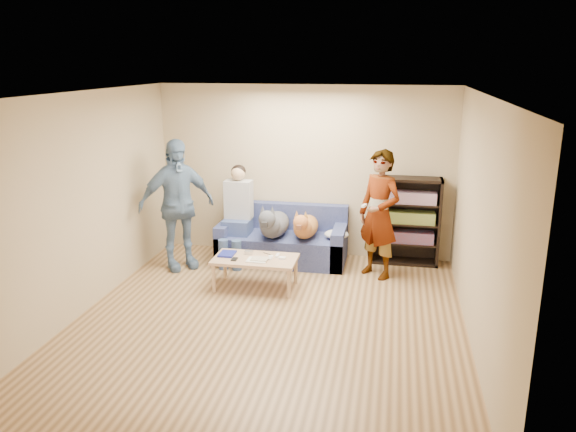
% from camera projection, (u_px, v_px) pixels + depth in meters
% --- Properties ---
extents(ground, '(5.00, 5.00, 0.00)m').
position_uv_depth(ground, '(269.00, 321.00, 6.54)').
color(ground, brown).
rests_on(ground, ground).
extents(ceiling, '(5.00, 5.00, 0.00)m').
position_uv_depth(ceiling, '(266.00, 94.00, 5.84)').
color(ceiling, white).
rests_on(ceiling, ground).
extents(wall_back, '(4.50, 0.00, 4.50)m').
position_uv_depth(wall_back, '(304.00, 171.00, 8.55)').
color(wall_back, tan).
rests_on(wall_back, ground).
extents(wall_front, '(4.50, 0.00, 4.50)m').
position_uv_depth(wall_front, '(186.00, 309.00, 3.82)').
color(wall_front, tan).
rests_on(wall_front, ground).
extents(wall_left, '(0.00, 5.00, 5.00)m').
position_uv_depth(wall_left, '(81.00, 205.00, 6.60)').
color(wall_left, tan).
rests_on(wall_left, ground).
extents(wall_right, '(0.00, 5.00, 5.00)m').
position_uv_depth(wall_right, '(480.00, 225.00, 5.78)').
color(wall_right, tan).
rests_on(wall_right, ground).
extents(blanket, '(0.36, 0.30, 0.12)m').
position_uv_depth(blanket, '(337.00, 234.00, 8.17)').
color(blanket, '#B5B4B9').
rests_on(blanket, sofa).
extents(person_standing_right, '(0.78, 0.74, 1.79)m').
position_uv_depth(person_standing_right, '(379.00, 214.00, 7.70)').
color(person_standing_right, gray).
rests_on(person_standing_right, ground).
extents(person_standing_left, '(1.14, 1.08, 1.89)m').
position_uv_depth(person_standing_left, '(177.00, 205.00, 8.00)').
color(person_standing_left, '#6C89AD').
rests_on(person_standing_left, ground).
extents(held_controller, '(0.07, 0.13, 0.03)m').
position_uv_depth(held_controller, '(364.00, 206.00, 7.50)').
color(held_controller, white).
rests_on(held_controller, person_standing_right).
extents(notebook_blue, '(0.20, 0.26, 0.03)m').
position_uv_depth(notebook_blue, '(227.00, 254.00, 7.52)').
color(notebook_blue, navy).
rests_on(notebook_blue, coffee_table).
extents(papers, '(0.26, 0.20, 0.02)m').
position_uv_depth(papers, '(257.00, 260.00, 7.30)').
color(papers, white).
rests_on(papers, coffee_table).
extents(magazine, '(0.22, 0.17, 0.01)m').
position_uv_depth(magazine, '(260.00, 259.00, 7.31)').
color(magazine, '#B7AA92').
rests_on(magazine, coffee_table).
extents(camera_silver, '(0.11, 0.06, 0.05)m').
position_uv_depth(camera_silver, '(249.00, 253.00, 7.54)').
color(camera_silver, silver).
rests_on(camera_silver, coffee_table).
extents(controller_a, '(0.04, 0.13, 0.03)m').
position_uv_depth(controller_a, '(277.00, 256.00, 7.45)').
color(controller_a, white).
rests_on(controller_a, coffee_table).
extents(controller_b, '(0.09, 0.06, 0.03)m').
position_uv_depth(controller_b, '(282.00, 258.00, 7.36)').
color(controller_b, white).
rests_on(controller_b, coffee_table).
extents(headphone_cup_a, '(0.07, 0.07, 0.02)m').
position_uv_depth(headphone_cup_a, '(270.00, 259.00, 7.35)').
color(headphone_cup_a, silver).
rests_on(headphone_cup_a, coffee_table).
extents(headphone_cup_b, '(0.07, 0.07, 0.02)m').
position_uv_depth(headphone_cup_b, '(271.00, 257.00, 7.42)').
color(headphone_cup_b, white).
rests_on(headphone_cup_b, coffee_table).
extents(pen_orange, '(0.13, 0.06, 0.01)m').
position_uv_depth(pen_orange, '(251.00, 262.00, 7.26)').
color(pen_orange, orange).
rests_on(pen_orange, coffee_table).
extents(pen_black, '(0.13, 0.08, 0.01)m').
position_uv_depth(pen_black, '(267.00, 254.00, 7.55)').
color(pen_black, black).
rests_on(pen_black, coffee_table).
extents(wallet, '(0.07, 0.12, 0.02)m').
position_uv_depth(wallet, '(234.00, 259.00, 7.34)').
color(wallet, black).
rests_on(wallet, coffee_table).
extents(sofa, '(1.90, 0.85, 0.82)m').
position_uv_depth(sofa, '(283.00, 242.00, 8.49)').
color(sofa, '#515B93').
rests_on(sofa, ground).
extents(person_seated, '(0.40, 0.73, 1.47)m').
position_uv_depth(person_seated, '(237.00, 211.00, 8.36)').
color(person_seated, '#3A5380').
rests_on(person_seated, sofa).
extents(dog_gray, '(0.40, 1.24, 0.58)m').
position_uv_depth(dog_gray, '(273.00, 224.00, 8.19)').
color(dog_gray, '#50515A').
rests_on(dog_gray, sofa).
extents(dog_tan, '(0.35, 1.14, 0.51)m').
position_uv_depth(dog_tan, '(305.00, 226.00, 8.16)').
color(dog_tan, '#AC6C34').
rests_on(dog_tan, sofa).
extents(coffee_table, '(1.10, 0.60, 0.42)m').
position_uv_depth(coffee_table, '(255.00, 261.00, 7.42)').
color(coffee_table, tan).
rests_on(coffee_table, ground).
extents(bookshelf, '(1.00, 0.34, 1.30)m').
position_uv_depth(bookshelf, '(405.00, 219.00, 8.28)').
color(bookshelf, black).
rests_on(bookshelf, ground).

